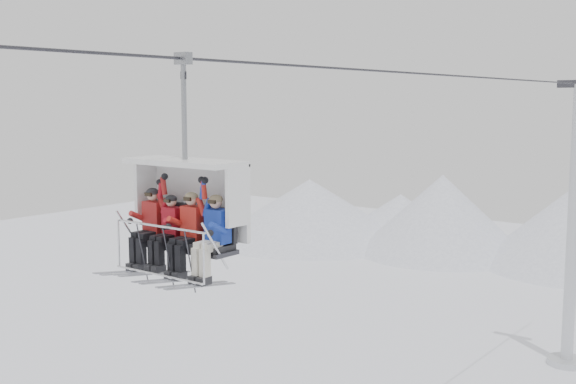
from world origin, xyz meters
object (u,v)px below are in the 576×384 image
Objects in this scene: skier_center_left at (168,229)px; skier_far_right at (213,234)px; skier_center_right at (189,230)px; lift_tower_right at (572,246)px; chairlift_carrier at (191,202)px; skier_far_left at (150,224)px.

skier_far_right is (1.13, 0.01, 0.04)m from skier_center_left.
skier_center_right is (0.53, 0.01, 0.04)m from skier_center_left.
lift_tower_right is 25.70m from skier_far_right.
chairlift_carrier is 2.36× the size of skier_center_left.
skier_center_left is (-0.28, -25.31, 4.39)m from lift_tower_right.
skier_center_right and skier_far_right have the same top height.
lift_tower_right reaches higher than skier_center_right.
skier_far_left is at bearing 180.00° from skier_center_right.
skier_center_right is at bearing 1.34° from skier_center_left.
lift_tower_right reaches higher than skier_far_right.
skier_center_right is (0.25, -0.30, -0.47)m from chairlift_carrier.
skier_far_left reaches higher than skier_center_left.
lift_tower_right is 25.69m from skier_center_left.
chairlift_carrier is 1.02m from skier_far_right.
skier_far_right is at bearing 0.63° from skier_center_left.
skier_far_right is (0.85, -0.30, -0.47)m from chairlift_carrier.
skier_center_right is 0.60m from skier_far_right.
skier_far_left and skier_center_right have the same top height.
skier_far_right is at bearing -19.64° from chairlift_carrier.
chairlift_carrier is 2.36× the size of skier_center_right.
chairlift_carrier reaches higher than skier_center_left.
skier_center_left is at bearing -178.66° from skier_center_right.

